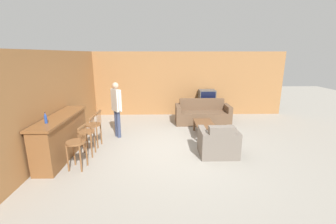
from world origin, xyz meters
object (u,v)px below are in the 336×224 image
object	(u,v)px
armchair_near	(218,143)
person_by_window	(117,106)
bar_chair_mid	(87,134)
couch_far	(202,115)
tv	(207,96)
tv_unit	(206,110)
bar_chair_near	(77,145)
coffee_table	(204,125)
bottle	(46,118)
bar_chair_far	(94,127)

from	to	relation	value
armchair_near	person_by_window	bearing A→B (deg)	153.89
bar_chair_mid	couch_far	distance (m)	4.32
person_by_window	couch_far	bearing A→B (deg)	25.87
tv	person_by_window	world-z (taller)	person_by_window
tv_unit	bar_chair_near	bearing A→B (deg)	-130.83
coffee_table	bottle	xyz separation A→B (m)	(-3.84, -1.93, 0.80)
armchair_near	coffee_table	size ratio (longest dim) A/B	0.87
armchair_near	tv_unit	distance (m)	3.66
tv	coffee_table	bearing A→B (deg)	-102.32
coffee_table	person_by_window	bearing A→B (deg)	-179.47
bar_chair_far	bottle	bearing A→B (deg)	-118.64
bar_chair_far	couch_far	distance (m)	3.99
tv	person_by_window	size ratio (longest dim) A/B	0.38
bar_chair_far	tv_unit	xyz separation A→B (m)	(3.68, 3.00, -0.27)
coffee_table	tv_unit	size ratio (longest dim) A/B	1.04
bar_chair_far	tv_unit	world-z (taller)	bar_chair_far
bar_chair_near	bar_chair_far	size ratio (longest dim) A/B	1.00
bar_chair_near	bar_chair_far	xyz separation A→B (m)	(0.00, 1.27, 0.00)
tv	bottle	xyz separation A→B (m)	(-4.33, -4.17, 0.32)
bar_chair_mid	person_by_window	distance (m)	1.46
bar_chair_far	tv	world-z (taller)	tv
person_by_window	tv	bearing A→B (deg)	35.45
bar_chair_near	couch_far	world-z (taller)	bar_chair_near
bar_chair_near	armchair_near	world-z (taller)	bar_chair_near
bar_chair_near	person_by_window	xyz separation A→B (m)	(0.50, 1.99, 0.41)
couch_far	tv	distance (m)	1.07
coffee_table	bar_chair_far	bearing A→B (deg)	-166.73
couch_far	bar_chair_mid	bearing A→B (deg)	-141.33
bar_chair_mid	armchair_near	world-z (taller)	bar_chair_mid
coffee_table	person_by_window	world-z (taller)	person_by_window
bar_chair_near	bottle	distance (m)	0.88
bar_chair_mid	tv_unit	distance (m)	5.14
tv_unit	bottle	size ratio (longest dim) A/B	4.07
bar_chair_far	bottle	distance (m)	1.47
bar_chair_near	armchair_near	size ratio (longest dim) A/B	1.08
coffee_table	couch_far	bearing A→B (deg)	82.70
bottle	tv	bearing A→B (deg)	43.95
armchair_near	tv_unit	xyz separation A→B (m)	(0.39, 3.64, -0.03)
bar_chair_near	bar_chair_mid	bearing A→B (deg)	89.99
bar_chair_mid	coffee_table	size ratio (longest dim) A/B	0.94
bar_chair_far	armchair_near	xyz separation A→B (m)	(3.30, -0.64, -0.24)
armchair_near	person_by_window	distance (m)	3.18
couch_far	tv_unit	bearing A→B (deg)	70.29
couch_far	armchair_near	world-z (taller)	couch_far
couch_far	tv	xyz separation A→B (m)	(0.31, 0.88, 0.52)
coffee_table	tv	distance (m)	2.35
armchair_near	bottle	distance (m)	4.06
bar_chair_far	coffee_table	xyz separation A→B (m)	(3.19, 0.75, -0.21)
coffee_table	bottle	bearing A→B (deg)	-153.31
bar_chair_near	couch_far	bearing A→B (deg)	45.13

